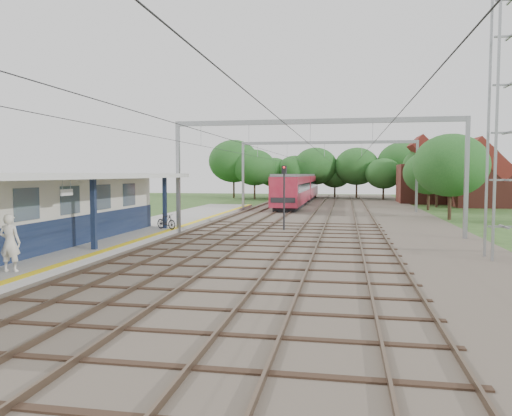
# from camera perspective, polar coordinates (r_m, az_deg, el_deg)

# --- Properties ---
(ground) EXTENTS (160.00, 160.00, 0.00)m
(ground) POSITION_cam_1_polar(r_m,az_deg,el_deg) (16.14, -9.39, -9.60)
(ground) COLOR #2D4C1E
(ground) RESTS_ON ground
(ballast_bed) EXTENTS (18.00, 90.00, 0.10)m
(ballast_bed) POSITION_cam_1_polar(r_m,az_deg,el_deg) (44.95, 8.51, -0.87)
(ballast_bed) COLOR #473D33
(ballast_bed) RESTS_ON ground
(platform) EXTENTS (5.00, 52.00, 0.35)m
(platform) POSITION_cam_1_polar(r_m,az_deg,el_deg) (31.70, -13.70, -2.69)
(platform) COLOR gray
(platform) RESTS_ON ground
(yellow_stripe) EXTENTS (0.45, 52.00, 0.01)m
(yellow_stripe) POSITION_cam_1_polar(r_m,az_deg,el_deg) (30.84, -9.87, -2.48)
(yellow_stripe) COLOR yellow
(yellow_stripe) RESTS_ON platform
(station_building) EXTENTS (3.41, 18.00, 3.40)m
(station_building) POSITION_cam_1_polar(r_m,az_deg,el_deg) (26.04, -22.81, -0.17)
(station_building) COLOR beige
(station_building) RESTS_ON platform
(canopy) EXTENTS (6.40, 20.00, 3.44)m
(canopy) POSITION_cam_1_polar(r_m,az_deg,el_deg) (24.54, -22.01, 3.36)
(canopy) COLOR #131E3C
(canopy) RESTS_ON platform
(rail_tracks) EXTENTS (11.80, 88.00, 0.15)m
(rail_tracks) POSITION_cam_1_polar(r_m,az_deg,el_deg) (45.08, 5.34, -0.67)
(rail_tracks) COLOR brown
(rail_tracks) RESTS_ON ballast_bed
(catenary_system) EXTENTS (17.22, 88.00, 7.00)m
(catenary_system) POSITION_cam_1_polar(r_m,az_deg,el_deg) (40.14, 7.51, 6.38)
(catenary_system) COLOR gray
(catenary_system) RESTS_ON ground
(lattice_pylon) EXTENTS (1.30, 1.30, 12.00)m
(lattice_pylon) POSITION_cam_1_polar(r_m,az_deg,el_deg) (23.85, 26.82, 8.89)
(lattice_pylon) COLOR gray
(lattice_pylon) RESTS_ON ground
(tree_band) EXTENTS (31.72, 30.88, 8.82)m
(tree_band) POSITION_cam_1_polar(r_m,az_deg,el_deg) (71.92, 9.07, 4.78)
(tree_band) COLOR #382619
(tree_band) RESTS_ON ground
(house_near) EXTENTS (7.00, 6.12, 7.89)m
(house_near) POSITION_cam_1_polar(r_m,az_deg,el_deg) (62.78, 24.72, 2.85)
(house_near) COLOR brown
(house_near) RESTS_ON ground
(house_far) EXTENTS (8.00, 6.12, 8.66)m
(house_far) POSITION_cam_1_polar(r_m,az_deg,el_deg) (67.63, 19.34, 3.24)
(house_far) COLOR brown
(house_far) RESTS_ON ground
(person) EXTENTS (0.78, 0.56, 2.03)m
(person) POSITION_cam_1_polar(r_m,az_deg,el_deg) (19.38, -26.31, -3.58)
(person) COLOR silver
(person) RESTS_ON platform
(bicycle) EXTENTS (1.64, 1.13, 0.97)m
(bicycle) POSITION_cam_1_polar(r_m,az_deg,el_deg) (31.30, -10.23, -1.51)
(bicycle) COLOR black
(bicycle) RESTS_ON platform
(train) EXTENTS (2.78, 34.58, 3.66)m
(train) POSITION_cam_1_polar(r_m,az_deg,el_deg) (64.08, 5.01, 2.36)
(train) COLOR black
(train) RESTS_ON ballast_bed
(signal_post) EXTENTS (0.34, 0.30, 4.31)m
(signal_post) POSITION_cam_1_polar(r_m,az_deg,el_deg) (32.54, 3.23, 2.05)
(signal_post) COLOR black
(signal_post) RESTS_ON ground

